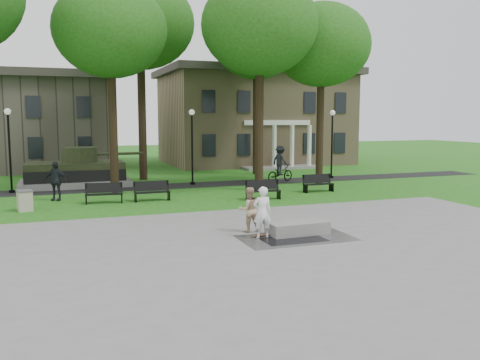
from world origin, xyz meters
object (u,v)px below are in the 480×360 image
at_px(skateboarder, 262,212).
at_px(cyclist, 280,167).
at_px(trash_bin, 25,200).
at_px(park_bench_0, 104,193).
at_px(friend_watching, 249,210).
at_px(concrete_block, 298,228).

distance_m(skateboarder, cyclist, 15.88).
relative_size(cyclist, trash_bin, 2.48).
distance_m(cyclist, park_bench_0, 12.59).
relative_size(friend_watching, trash_bin, 1.73).
xyz_separation_m(skateboarder, trash_bin, (-8.13, 8.49, -0.44)).
bearing_deg(park_bench_0, cyclist, 27.65).
bearing_deg(concrete_block, cyclist, 68.05).
xyz_separation_m(park_bench_0, trash_bin, (-3.56, -1.04, -0.04)).
relative_size(friend_watching, park_bench_0, 0.91).
height_order(concrete_block, park_bench_0, park_bench_0).
bearing_deg(concrete_block, friend_watching, 148.94).
bearing_deg(skateboarder, park_bench_0, -60.79).
bearing_deg(park_bench_0, trash_bin, -157.95).
bearing_deg(trash_bin, park_bench_0, 16.21).
distance_m(skateboarder, park_bench_0, 10.57).
distance_m(concrete_block, friend_watching, 1.90).
distance_m(skateboarder, trash_bin, 11.76).
relative_size(skateboarder, friend_watching, 1.09).
relative_size(friend_watching, cyclist, 0.70).
height_order(skateboarder, park_bench_0, skateboarder).
height_order(concrete_block, cyclist, cyclist).
bearing_deg(park_bench_0, friend_watching, -56.49).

